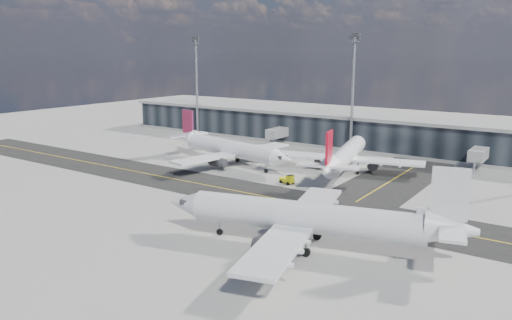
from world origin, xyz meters
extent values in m
plane|color=gray|center=(0.00, 0.00, 0.00)|extent=(300.00, 300.00, 0.00)
cube|color=black|center=(0.00, 4.00, 0.01)|extent=(180.00, 14.00, 0.02)
cube|color=black|center=(18.00, 35.00, 0.01)|extent=(14.00, 50.00, 0.02)
cube|color=yellow|center=(0.00, 4.00, 0.03)|extent=(180.00, 0.25, 0.01)
cube|color=yellow|center=(18.00, 35.00, 0.03)|extent=(0.25, 50.00, 0.01)
cube|color=black|center=(0.00, 55.00, 4.00)|extent=(150.00, 12.00, 8.00)
cube|color=gray|center=(0.00, 55.00, 8.40)|extent=(152.00, 13.00, 0.80)
cube|color=gray|center=(0.00, 55.00, 0.40)|extent=(150.00, 12.20, 0.80)
cube|color=gray|center=(-20.00, 47.00, 3.50)|extent=(3.00, 10.00, 2.40)
cylinder|color=gray|center=(-20.00, 42.00, 1.20)|extent=(0.60, 0.60, 2.40)
cube|color=gray|center=(30.00, 47.00, 3.50)|extent=(3.00, 10.00, 2.40)
cylinder|color=gray|center=(30.00, 42.00, 1.20)|extent=(0.60, 0.60, 2.40)
cylinder|color=gray|center=(-50.00, 48.00, 14.00)|extent=(0.70, 0.70, 28.00)
cube|color=#2D2D30|center=(-50.00, 48.00, 28.20)|extent=(2.50, 0.50, 1.40)
cylinder|color=gray|center=(0.00, 48.00, 14.00)|extent=(0.70, 0.70, 28.00)
cube|color=#2D2D30|center=(0.00, 48.00, 28.20)|extent=(2.50, 0.50, 1.40)
cylinder|color=white|center=(-16.55, 20.71, 3.67)|extent=(27.74, 8.97, 3.67)
cone|color=white|center=(-1.23, 17.67, 3.67)|extent=(5.22, 4.50, 3.67)
cone|color=white|center=(-32.31, 23.84, 4.22)|extent=(6.12, 4.68, 3.67)
cube|color=white|center=(-15.65, 20.53, 2.76)|extent=(10.59, 31.52, 0.46)
cylinder|color=#2D2D30|center=(-13.67, 25.76, 1.74)|extent=(4.19, 2.82, 2.11)
cylinder|color=#2D2D30|center=(-15.82, 14.95, 1.74)|extent=(4.19, 2.82, 2.11)
cube|color=silver|center=(-13.67, 25.76, 2.48)|extent=(1.87, 0.72, 0.73)
cube|color=silver|center=(-15.82, 14.95, 2.48)|extent=(1.87, 0.72, 0.73)
cube|color=#712048|center=(-31.86, 23.75, 8.08)|extent=(3.86, 1.16, 5.69)
cube|color=white|center=(-32.31, 23.84, 4.78)|extent=(4.67, 11.31, 0.32)
cube|color=#2D2D30|center=(-1.68, 17.76, 4.04)|extent=(2.20, 2.34, 0.64)
cylinder|color=gray|center=(-5.74, 18.56, 1.10)|extent=(0.26, 0.26, 1.84)
cylinder|color=black|center=(-5.74, 18.56, 0.41)|extent=(0.87, 0.48, 0.83)
cylinder|color=black|center=(-16.91, 23.59, 0.51)|extent=(1.08, 0.65, 1.01)
cylinder|color=black|center=(-17.98, 18.19, 0.51)|extent=(1.08, 0.65, 1.01)
cylinder|color=white|center=(7.58, 28.34, 3.71)|extent=(10.07, 27.95, 3.71)
cone|color=white|center=(3.92, 43.69, 3.71)|extent=(4.69, 5.38, 3.71)
cone|color=white|center=(11.34, 12.54, 4.27)|extent=(4.90, 6.28, 3.71)
cube|color=white|center=(7.36, 29.24, 2.78)|extent=(31.78, 11.84, 0.46)
cylinder|color=#2D2D30|center=(1.73, 28.85, 1.76)|extent=(2.98, 4.29, 2.14)
cylinder|color=#2D2D30|center=(12.56, 31.44, 1.76)|extent=(2.98, 4.29, 2.14)
cube|color=silver|center=(1.73, 28.85, 2.51)|extent=(0.79, 1.89, 0.74)
cube|color=silver|center=(12.56, 31.44, 2.51)|extent=(0.79, 1.89, 0.74)
cube|color=red|center=(11.24, 12.99, 8.17)|extent=(1.31, 3.89, 5.76)
cube|color=white|center=(11.34, 12.54, 4.83)|extent=(11.44, 5.11, 0.32)
cube|color=#2D2D30|center=(4.02, 43.24, 4.08)|extent=(2.42, 2.28, 0.65)
cylinder|color=gray|center=(4.99, 39.17, 1.11)|extent=(0.27, 0.27, 1.86)
cylinder|color=black|center=(4.99, 39.17, 0.42)|extent=(0.51, 0.89, 0.84)
cylinder|color=black|center=(5.08, 26.79, 0.51)|extent=(0.69, 1.10, 1.02)
cylinder|color=black|center=(10.50, 28.08, 0.51)|extent=(0.69, 1.10, 1.02)
cylinder|color=silver|center=(20.39, -12.11, 3.99)|extent=(30.01, 11.23, 3.99)
cone|color=silver|center=(3.94, -16.28, 3.99)|extent=(5.82, 5.10, 3.99)
cone|color=silver|center=(37.32, -7.82, 4.59)|extent=(6.79, 5.34, 3.99)
cube|color=silver|center=(19.42, -12.36, 2.99)|extent=(13.18, 34.12, 0.50)
cylinder|color=#2D2D30|center=(19.92, -18.41, 1.90)|extent=(4.63, 3.26, 2.30)
cylinder|color=#2D2D30|center=(16.98, -6.80, 1.90)|extent=(4.63, 3.26, 2.30)
cube|color=silver|center=(19.92, -18.41, 2.70)|extent=(2.03, 0.88, 0.80)
cube|color=silver|center=(16.98, -6.80, 2.70)|extent=(2.03, 0.88, 0.80)
cube|color=silver|center=(36.83, -7.94, 8.78)|extent=(4.17, 1.47, 6.19)
cube|color=silver|center=(37.32, -7.82, 5.19)|extent=(5.65, 12.30, 0.35)
cube|color=#2D2D30|center=(4.42, -16.16, 4.39)|extent=(2.47, 2.62, 0.70)
cylinder|color=gray|center=(8.77, -15.05, 1.20)|extent=(0.29, 0.29, 2.00)
cylinder|color=black|center=(8.77, -15.05, 0.45)|extent=(0.96, 0.56, 0.90)
cylinder|color=black|center=(22.09, -14.77, 0.55)|extent=(1.19, 0.75, 1.10)
cylinder|color=black|center=(20.62, -8.96, 0.55)|extent=(1.19, 0.75, 1.10)
cube|color=#F3F40C|center=(2.32, 13.54, 0.73)|extent=(3.16, 2.05, 0.68)
cube|color=#F3F40C|center=(3.17, 13.32, 1.36)|extent=(1.35, 1.49, 0.87)
cube|color=black|center=(3.17, 13.32, 1.70)|extent=(1.24, 1.42, 0.24)
cylinder|color=black|center=(3.42, 13.91, 0.34)|extent=(0.72, 0.41, 0.68)
cylinder|color=black|center=(3.10, 12.68, 0.34)|extent=(0.72, 0.41, 0.68)
cylinder|color=black|center=(1.54, 14.39, 0.34)|extent=(0.72, 0.41, 0.68)
cylinder|color=black|center=(1.22, 13.17, 0.34)|extent=(0.72, 0.41, 0.68)
imported|color=white|center=(28.17, 37.04, 0.82)|extent=(5.72, 6.38, 1.65)
camera|label=1|loc=(49.55, -65.60, 24.69)|focal=35.00mm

